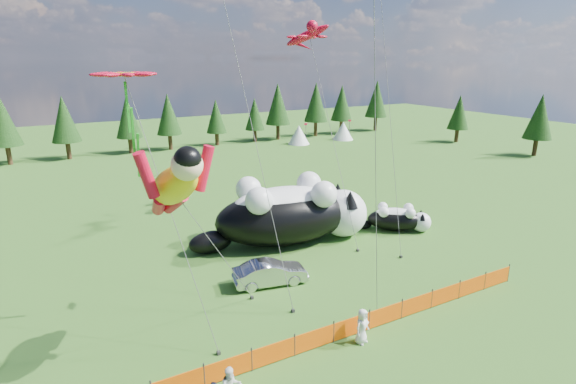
# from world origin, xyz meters

# --- Properties ---
(ground) EXTENTS (160.00, 160.00, 0.00)m
(ground) POSITION_xyz_m (0.00, 0.00, 0.00)
(ground) COLOR #0C3609
(ground) RESTS_ON ground
(safety_fence) EXTENTS (22.06, 0.06, 1.10)m
(safety_fence) POSITION_xyz_m (0.00, -3.00, 0.50)
(safety_fence) COLOR #262626
(safety_fence) RESTS_ON ground
(tree_line) EXTENTS (90.00, 4.00, 8.00)m
(tree_line) POSITION_xyz_m (0.00, 45.00, 4.00)
(tree_line) COLOR black
(tree_line) RESTS_ON ground
(festival_tents) EXTENTS (50.00, 3.20, 2.80)m
(festival_tents) POSITION_xyz_m (11.00, 40.00, 1.40)
(festival_tents) COLOR white
(festival_tents) RESTS_ON ground
(cat_large) EXTENTS (12.60, 6.00, 4.57)m
(cat_large) POSITION_xyz_m (2.97, 7.98, 2.17)
(cat_large) COLOR black
(cat_large) RESTS_ON ground
(cat_small) EXTENTS (4.67, 3.91, 1.95)m
(cat_small) POSITION_xyz_m (10.95, 6.14, 0.93)
(cat_small) COLOR black
(cat_small) RESTS_ON ground
(car) EXTENTS (4.37, 2.20, 1.38)m
(car) POSITION_xyz_m (-1.05, 3.25, 0.69)
(car) COLOR silver
(car) RESTS_ON ground
(spectator_e) EXTENTS (0.92, 0.74, 1.65)m
(spectator_e) POSITION_xyz_m (0.11, -3.60, 0.82)
(spectator_e) COLOR white
(spectator_e) RESTS_ON ground
(superhero_kite) EXTENTS (6.87, 6.14, 10.70)m
(superhero_kite) POSITION_xyz_m (-7.25, -1.48, 7.80)
(superhero_kite) COLOR yellow
(superhero_kite) RESTS_ON ground
(gecko_kite) EXTENTS (5.04, 11.87, 16.34)m
(gecko_kite) POSITION_xyz_m (7.18, 13.22, 13.89)
(gecko_kite) COLOR red
(gecko_kite) RESTS_ON ground
(flower_kite) EXTENTS (3.93, 5.01, 12.16)m
(flower_kite) POSITION_xyz_m (-8.02, 1.93, 11.49)
(flower_kite) COLOR red
(flower_kite) RESTS_ON ground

